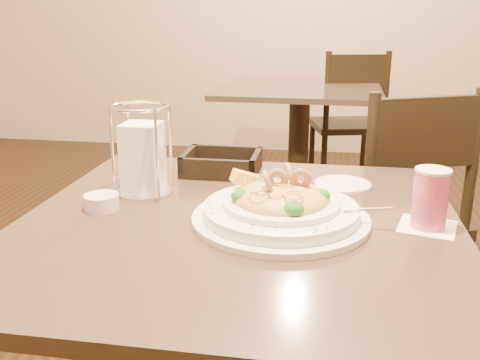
% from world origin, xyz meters
% --- Properties ---
extents(main_table, '(0.90, 0.90, 0.74)m').
position_xyz_m(main_table, '(0.00, 0.00, 0.51)').
color(main_table, black).
rests_on(main_table, ground).
extents(background_table, '(0.92, 0.92, 0.74)m').
position_xyz_m(background_table, '(0.00, 2.08, 0.51)').
color(background_table, black).
rests_on(background_table, ground).
extents(dining_chair_near, '(0.56, 0.56, 0.93)m').
position_xyz_m(dining_chair_near, '(0.41, 0.77, 0.50)').
color(dining_chair_near, black).
rests_on(dining_chair_near, ground).
extents(dining_chair_far, '(0.51, 0.51, 0.93)m').
position_xyz_m(dining_chair_far, '(0.30, 2.40, 0.50)').
color(dining_chair_far, black).
rests_on(dining_chair_far, ground).
extents(pasta_bowl, '(0.40, 0.36, 0.12)m').
position_xyz_m(pasta_bowl, '(0.09, 0.00, 0.78)').
color(pasta_bowl, white).
rests_on(pasta_bowl, main_table).
extents(drink_glass, '(0.13, 0.13, 0.12)m').
position_xyz_m(drink_glass, '(0.38, 0.02, 0.80)').
color(drink_glass, white).
rests_on(drink_glass, main_table).
extents(bread_basket, '(0.20, 0.16, 0.05)m').
position_xyz_m(bread_basket, '(-0.10, 0.33, 0.76)').
color(bread_basket, black).
rests_on(bread_basket, main_table).
extents(napkin_caddy, '(0.13, 0.13, 0.21)m').
position_xyz_m(napkin_caddy, '(-0.25, 0.13, 0.83)').
color(napkin_caddy, silver).
rests_on(napkin_caddy, main_table).
extents(side_plate, '(0.17, 0.17, 0.01)m').
position_xyz_m(side_plate, '(0.21, 0.26, 0.75)').
color(side_plate, white).
rests_on(side_plate, main_table).
extents(butter_ramekin, '(0.08, 0.08, 0.03)m').
position_xyz_m(butter_ramekin, '(-0.30, 0.01, 0.76)').
color(butter_ramekin, white).
rests_on(butter_ramekin, main_table).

